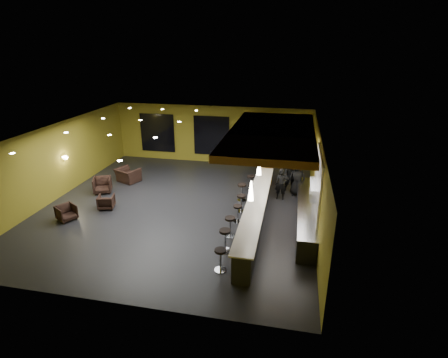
% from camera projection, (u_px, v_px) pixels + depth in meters
% --- Properties ---
extents(floor, '(12.00, 13.00, 0.10)m').
position_uv_depth(floor, '(179.00, 207.00, 16.07)').
color(floor, black).
rests_on(floor, ground).
extents(ceiling, '(12.00, 13.00, 0.10)m').
position_uv_depth(ceiling, '(175.00, 130.00, 14.75)').
color(ceiling, black).
extents(wall_back, '(12.00, 0.10, 3.50)m').
position_uv_depth(wall_back, '(212.00, 134.00, 21.38)').
color(wall_back, olive).
rests_on(wall_back, floor).
extents(wall_front, '(12.00, 0.10, 3.50)m').
position_uv_depth(wall_front, '(99.00, 251.00, 9.44)').
color(wall_front, olive).
rests_on(wall_front, floor).
extents(wall_left, '(0.10, 13.00, 3.50)m').
position_uv_depth(wall_left, '(56.00, 161.00, 16.54)').
color(wall_left, olive).
rests_on(wall_left, floor).
extents(wall_right, '(0.10, 13.00, 3.50)m').
position_uv_depth(wall_right, '(318.00, 180.00, 14.28)').
color(wall_right, olive).
rests_on(wall_right, floor).
extents(wood_soffit, '(3.60, 8.00, 0.28)m').
position_uv_depth(wood_soffit, '(272.00, 134.00, 14.98)').
color(wood_soffit, '#9F612E').
rests_on(wood_soffit, ceiling).
extents(window_left, '(2.20, 0.06, 2.40)m').
position_uv_depth(window_left, '(157.00, 133.00, 21.95)').
color(window_left, black).
rests_on(window_left, wall_back).
extents(window_center, '(2.20, 0.06, 2.40)m').
position_uv_depth(window_center, '(212.00, 136.00, 21.30)').
color(window_center, black).
rests_on(window_center, wall_back).
extents(window_right, '(2.20, 0.06, 2.40)m').
position_uv_depth(window_right, '(261.00, 138.00, 20.74)').
color(window_right, black).
rests_on(window_right, wall_back).
extents(tile_backsplash, '(0.06, 3.20, 2.40)m').
position_uv_depth(tile_backsplash, '(318.00, 184.00, 13.29)').
color(tile_backsplash, white).
rests_on(tile_backsplash, wall_right).
extents(bar_counter, '(0.60, 8.00, 1.00)m').
position_uv_depth(bar_counter, '(256.00, 213.00, 14.27)').
color(bar_counter, black).
rests_on(bar_counter, floor).
extents(bar_top, '(0.78, 8.10, 0.05)m').
position_uv_depth(bar_top, '(257.00, 202.00, 14.08)').
color(bar_top, beige).
rests_on(bar_top, bar_counter).
extents(prep_counter, '(0.70, 6.00, 0.86)m').
position_uv_depth(prep_counter, '(306.00, 214.00, 14.38)').
color(prep_counter, black).
rests_on(prep_counter, floor).
extents(prep_top, '(0.72, 6.00, 0.03)m').
position_uv_depth(prep_top, '(307.00, 204.00, 14.21)').
color(prep_top, silver).
rests_on(prep_top, prep_counter).
extents(wall_shelf_lower, '(0.30, 1.50, 0.03)m').
position_uv_depth(wall_shelf_lower, '(313.00, 195.00, 13.28)').
color(wall_shelf_lower, silver).
rests_on(wall_shelf_lower, wall_right).
extents(wall_shelf_upper, '(0.30, 1.50, 0.03)m').
position_uv_depth(wall_shelf_upper, '(314.00, 184.00, 13.12)').
color(wall_shelf_upper, silver).
rests_on(wall_shelf_upper, wall_right).
extents(column, '(0.60, 0.60, 3.50)m').
position_uv_depth(column, '(267.00, 152.00, 18.01)').
color(column, olive).
rests_on(column, floor).
extents(wall_sconce, '(0.22, 0.22, 0.22)m').
position_uv_depth(wall_sconce, '(65.00, 158.00, 16.95)').
color(wall_sconce, '#FFE5B2').
rests_on(wall_sconce, wall_left).
extents(pendant_0, '(0.20, 0.20, 0.70)m').
position_uv_depth(pendant_0, '(251.00, 191.00, 11.77)').
color(pendant_0, white).
rests_on(pendant_0, wood_soffit).
extents(pendant_1, '(0.20, 0.20, 0.70)m').
position_uv_depth(pendant_1, '(259.00, 167.00, 14.05)').
color(pendant_1, white).
rests_on(pendant_1, wood_soffit).
extents(pendant_2, '(0.20, 0.20, 0.70)m').
position_uv_depth(pendant_2, '(265.00, 149.00, 16.33)').
color(pendant_2, white).
rests_on(pendant_2, wood_soffit).
extents(staff_a, '(0.57, 0.39, 1.52)m').
position_uv_depth(staff_a, '(281.00, 184.00, 16.50)').
color(staff_a, black).
rests_on(staff_a, floor).
extents(staff_b, '(0.97, 0.81, 1.79)m').
position_uv_depth(staff_b, '(291.00, 176.00, 17.11)').
color(staff_b, black).
rests_on(staff_b, floor).
extents(staff_c, '(0.87, 0.60, 1.70)m').
position_uv_depth(staff_c, '(297.00, 179.00, 16.93)').
color(staff_c, black).
rests_on(staff_c, floor).
extents(armchair_a, '(0.98, 0.97, 0.66)m').
position_uv_depth(armchair_a, '(66.00, 213.00, 14.71)').
color(armchair_a, black).
rests_on(armchair_a, floor).
extents(armchair_b, '(0.84, 0.85, 0.63)m').
position_uv_depth(armchair_b, '(106.00, 202.00, 15.74)').
color(armchair_b, black).
rests_on(armchair_b, floor).
extents(armchair_c, '(1.11, 1.12, 0.78)m').
position_uv_depth(armchair_c, '(102.00, 185.00, 17.38)').
color(armchair_c, black).
rests_on(armchair_c, floor).
extents(armchair_d, '(1.43, 1.35, 0.74)m').
position_uv_depth(armchair_d, '(128.00, 175.00, 18.74)').
color(armchair_d, black).
rests_on(armchair_d, floor).
extents(bar_stool_0, '(0.41, 0.41, 0.80)m').
position_uv_depth(bar_stool_0, '(220.00, 257.00, 11.34)').
color(bar_stool_0, silver).
rests_on(bar_stool_0, floor).
extents(bar_stool_1, '(0.44, 0.44, 0.86)m').
position_uv_depth(bar_stool_1, '(225.00, 238.00, 12.39)').
color(bar_stool_1, silver).
rests_on(bar_stool_1, floor).
extents(bar_stool_2, '(0.42, 0.42, 0.82)m').
position_uv_depth(bar_stool_2, '(230.00, 224.00, 13.35)').
color(bar_stool_2, silver).
rests_on(bar_stool_2, floor).
extents(bar_stool_3, '(0.38, 0.38, 0.75)m').
position_uv_depth(bar_stool_3, '(238.00, 212.00, 14.47)').
color(bar_stool_3, silver).
rests_on(bar_stool_3, floor).
extents(bar_stool_4, '(0.40, 0.40, 0.80)m').
position_uv_depth(bar_stool_4, '(241.00, 201.00, 15.32)').
color(bar_stool_4, silver).
rests_on(bar_stool_4, floor).
extents(bar_stool_5, '(0.43, 0.43, 0.85)m').
position_uv_depth(bar_stool_5, '(242.00, 190.00, 16.40)').
color(bar_stool_5, silver).
rests_on(bar_stool_5, floor).
extents(bar_stool_6, '(0.41, 0.41, 0.81)m').
position_uv_depth(bar_stool_6, '(251.00, 181.00, 17.51)').
color(bar_stool_6, silver).
rests_on(bar_stool_6, floor).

